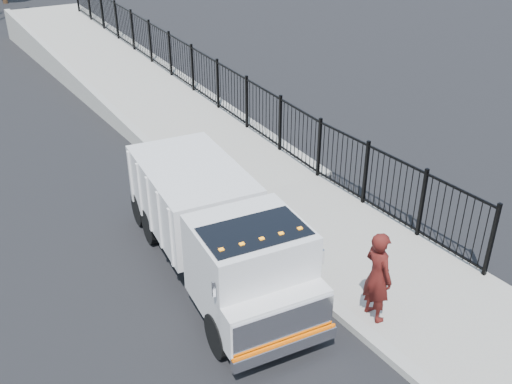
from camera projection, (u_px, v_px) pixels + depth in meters
ground at (305, 286)px, 12.73m from camera, size 120.00×120.00×0.00m
sidewalk at (434, 302)px, 12.16m from camera, size 3.55×12.00×0.12m
curb at (368, 336)px, 11.22m from camera, size 0.30×12.00×0.16m
ramp at (124, 85)px, 25.52m from camera, size 3.95×24.06×3.19m
iron_fence at (193, 83)px, 22.84m from camera, size 0.10×28.00×1.80m
truck at (216, 227)px, 12.50m from camera, size 2.95×6.91×2.29m
worker at (378, 276)px, 11.22m from camera, size 0.54×0.77×1.99m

